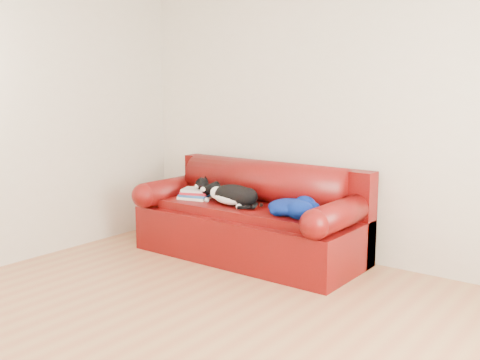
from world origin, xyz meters
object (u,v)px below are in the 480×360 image
object	(u,v)px
cat	(233,195)
blanket	(293,207)
sofa_base	(249,232)
book_stack	(196,194)

from	to	relation	value
cat	blanket	distance (m)	0.64
sofa_base	cat	bearing A→B (deg)	-130.42
blanket	sofa_base	bearing A→B (deg)	168.98
sofa_base	cat	size ratio (longest dim) A/B	3.19
cat	blanket	xyz separation A→B (m)	(0.64, 0.01, -0.02)
sofa_base	cat	xyz separation A→B (m)	(-0.10, -0.12, 0.35)
book_stack	blanket	world-z (taller)	blanket
book_stack	sofa_base	bearing A→B (deg)	9.78
cat	blanket	bearing A→B (deg)	0.31
book_stack	cat	bearing A→B (deg)	-2.24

